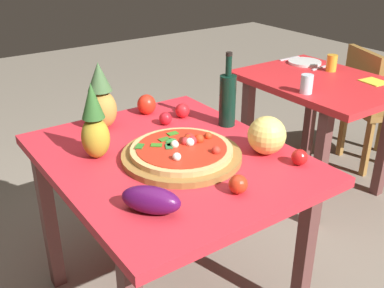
{
  "coord_description": "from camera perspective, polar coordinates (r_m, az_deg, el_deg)",
  "views": [
    {
      "loc": [
        1.4,
        -0.87,
        1.58
      ],
      "look_at": [
        0.06,
        0.07,
        0.81
      ],
      "focal_mm": 42.67,
      "sensor_mm": 36.0,
      "label": 1
    }
  ],
  "objects": [
    {
      "name": "knife_utensil",
      "position": [
        3.12,
        15.8,
        9.18
      ],
      "size": [
        0.03,
        0.18,
        0.01
      ],
      "primitive_type": "cube",
      "rotation": [
        0.0,
        0.0,
        0.08
      ],
      "color": "silver",
      "rests_on": "background_table"
    },
    {
      "name": "melon",
      "position": [
        1.85,
        9.33,
        1.09
      ],
      "size": [
        0.15,
        0.15,
        0.15
      ],
      "primitive_type": "sphere",
      "color": "#EED66A",
      "rests_on": "display_table"
    },
    {
      "name": "fork_utensil",
      "position": [
        3.3,
        12.08,
        10.42
      ],
      "size": [
        0.02,
        0.18,
        0.01
      ],
      "primitive_type": "cube",
      "rotation": [
        0.0,
        0.0,
        0.0
      ],
      "color": "silver",
      "rests_on": "background_table"
    },
    {
      "name": "tomato_by_bottle",
      "position": [
        1.57,
        5.79,
        -5.02
      ],
      "size": [
        0.07,
        0.07,
        0.07
      ],
      "primitive_type": "sphere",
      "color": "red",
      "rests_on": "display_table"
    },
    {
      "name": "tomato_at_corner",
      "position": [
        1.8,
        13.29,
        -1.62
      ],
      "size": [
        0.06,
        0.06,
        0.06
      ],
      "primitive_type": "sphere",
      "color": "red",
      "rests_on": "display_table"
    },
    {
      "name": "drinking_glass_juice",
      "position": [
        3.06,
        17.06,
        9.66
      ],
      "size": [
        0.07,
        0.07,
        0.1
      ],
      "primitive_type": "cylinder",
      "color": "#F5A72D",
      "rests_on": "background_table"
    },
    {
      "name": "pizza",
      "position": [
        1.79,
        -1.17,
        -0.62
      ],
      "size": [
        0.4,
        0.4,
        0.06
      ],
      "color": "#DFA867",
      "rests_on": "pizza_board"
    },
    {
      "name": "tomato_near_board",
      "position": [
        2.11,
        -3.33,
        3.21
      ],
      "size": [
        0.06,
        0.06,
        0.06
      ],
      "primitive_type": "sphere",
      "color": "red",
      "rests_on": "display_table"
    },
    {
      "name": "wine_bottle",
      "position": [
        2.08,
        4.47,
        5.66
      ],
      "size": [
        0.08,
        0.08,
        0.34
      ],
      "color": "black",
      "rests_on": "display_table"
    },
    {
      "name": "dining_chair",
      "position": [
        3.44,
        21.58,
        4.93
      ],
      "size": [
        0.52,
        0.52,
        0.85
      ],
      "rotation": [
        0.0,
        0.0,
        2.74
      ],
      "color": "olive",
      "rests_on": "ground_plane"
    },
    {
      "name": "pizza_board",
      "position": [
        1.8,
        -1.3,
        -1.47
      ],
      "size": [
        0.48,
        0.48,
        0.02
      ],
      "primitive_type": "cylinder",
      "color": "olive",
      "rests_on": "display_table"
    },
    {
      "name": "drinking_glass_water",
      "position": [
        2.6,
        14.14,
        7.29
      ],
      "size": [
        0.07,
        0.07,
        0.11
      ],
      "primitive_type": "cylinder",
      "color": "silver",
      "rests_on": "background_table"
    },
    {
      "name": "display_table",
      "position": [
        1.89,
        -2.75,
        -3.96
      ],
      "size": [
        1.1,
        0.91,
        0.76
      ],
      "color": "brown",
      "rests_on": "ground_plane"
    },
    {
      "name": "eggplant",
      "position": [
        1.47,
        -5.15,
        -6.97
      ],
      "size": [
        0.21,
        0.19,
        0.09
      ],
      "primitive_type": "ellipsoid",
      "rotation": [
        0.0,
        0.0,
        0.67
      ],
      "color": "#4D0F4B",
      "rests_on": "display_table"
    },
    {
      "name": "tomato_beside_pepper",
      "position": [
        2.19,
        -1.21,
        4.19
      ],
      "size": [
        0.07,
        0.07,
        0.07
      ],
      "primitive_type": "sphere",
      "color": "red",
      "rests_on": "display_table"
    },
    {
      "name": "dinner_plate",
      "position": [
        3.21,
        13.9,
        9.89
      ],
      "size": [
        0.22,
        0.22,
        0.02
      ],
      "primitive_type": "cylinder",
      "color": "white",
      "rests_on": "background_table"
    },
    {
      "name": "bell_pepper",
      "position": [
        2.25,
        -5.7,
        4.92
      ],
      "size": [
        0.09,
        0.09,
        0.1
      ],
      "primitive_type": "ellipsoid",
      "color": "red",
      "rests_on": "display_table"
    },
    {
      "name": "pineapple_left",
      "position": [
        2.08,
        -11.32,
        5.51
      ],
      "size": [
        0.14,
        0.14,
        0.31
      ],
      "color": "#B2843A",
      "rests_on": "display_table"
    },
    {
      "name": "napkin_folded",
      "position": [
        2.93,
        21.8,
        7.25
      ],
      "size": [
        0.15,
        0.13,
        0.01
      ],
      "primitive_type": "cube",
      "rotation": [
        0.0,
        0.0,
        -0.1
      ],
      "color": "yellow",
      "rests_on": "background_table"
    },
    {
      "name": "background_table",
      "position": [
        2.93,
        15.64,
        5.49
      ],
      "size": [
        0.95,
        0.71,
        0.76
      ],
      "color": "brown",
      "rests_on": "ground_plane"
    },
    {
      "name": "pineapple_right",
      "position": [
        1.8,
        -12.1,
        2.32
      ],
      "size": [
        0.11,
        0.11,
        0.31
      ],
      "color": "#AB9228",
      "rests_on": "display_table"
    }
  ]
}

